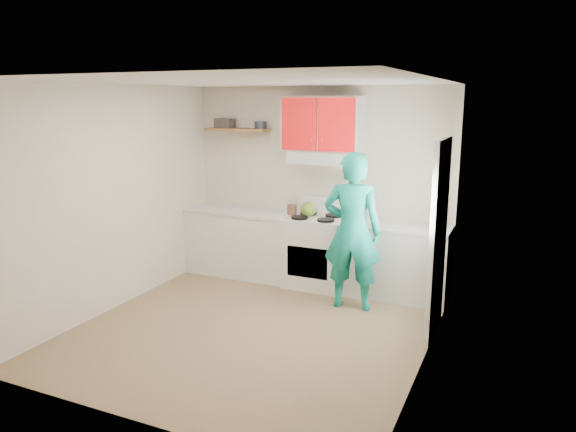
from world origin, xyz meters
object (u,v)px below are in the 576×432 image
at_px(crock, 292,210).
at_px(person, 352,231).
at_px(tin, 260,125).
at_px(kettle, 308,209).
at_px(stove, 316,252).

height_order(crock, person, person).
relative_size(tin, crock, 1.05).
bearing_deg(person, kettle, -44.86).
xyz_separation_m(stove, person, (0.66, -0.55, 0.47)).
distance_m(tin, kettle, 1.33).
bearing_deg(crock, tin, 163.75).
xyz_separation_m(tin, kettle, (0.77, -0.15, -1.08)).
bearing_deg(person, crock, -37.69).
bearing_deg(crock, stove, -7.99).
bearing_deg(person, stove, -47.43).
bearing_deg(stove, crock, 172.01).
relative_size(stove, kettle, 4.34).
bearing_deg(kettle, crock, -171.02).
bearing_deg(kettle, person, -30.83).
height_order(tin, person, tin).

